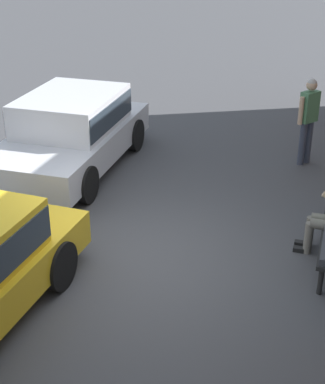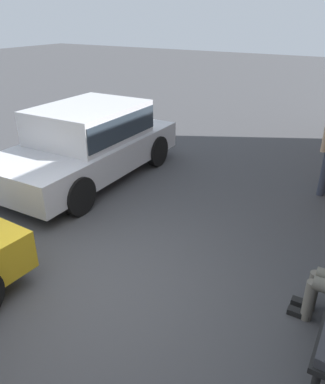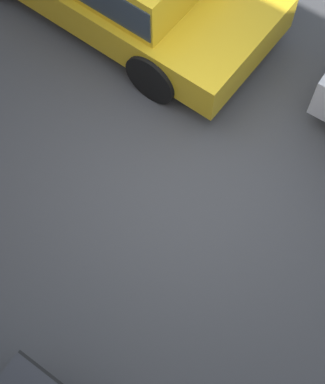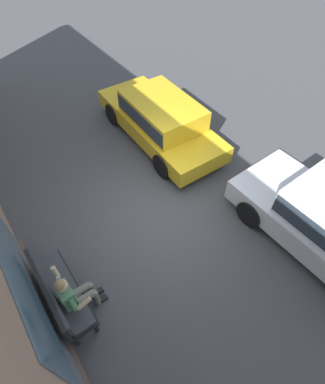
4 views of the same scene
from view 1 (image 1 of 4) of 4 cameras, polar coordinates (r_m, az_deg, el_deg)
name	(u,v)px [view 1 (image 1 of 4)]	position (r m, az deg, el deg)	size (l,w,h in m)	color
ground_plane	(136,260)	(8.63, -2.63, -6.62)	(60.00, 60.00, 0.00)	#424244
parked_car_near	(71,129)	(11.52, -8.88, 6.08)	(4.17, 2.03, 1.46)	silver
pedestrian_standing	(308,114)	(11.83, 13.97, 7.31)	(0.46, 0.37, 1.73)	#383D4C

